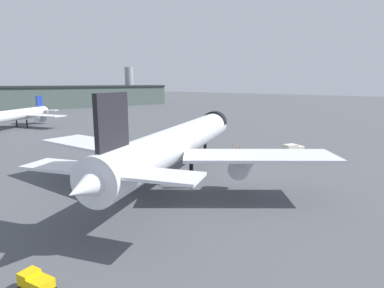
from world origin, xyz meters
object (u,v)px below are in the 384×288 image
at_px(airliner_near_gate, 179,142).
at_px(baggage_tug_wing, 36,283).
at_px(service_truck_front, 293,150).
at_px(traffic_cone_wingtip, 240,147).
at_px(airliner_far_taxiway, 18,115).
at_px(traffic_cone_near_nose, 233,145).

distance_m(airliner_near_gate, baggage_tug_wing, 35.15).
height_order(service_truck_front, traffic_cone_wingtip, service_truck_front).
distance_m(airliner_far_taxiway, traffic_cone_near_nose, 91.84).
height_order(airliner_far_taxiway, baggage_tug_wing, airliner_far_taxiway).
distance_m(service_truck_front, traffic_cone_near_nose, 18.42).
relative_size(airliner_near_gate, baggage_tug_wing, 16.66).
distance_m(airliner_near_gate, service_truck_front, 36.77).
distance_m(service_truck_front, baggage_tug_wing, 68.06).
xyz_separation_m(airliner_far_taxiway, traffic_cone_near_nose, (27.01, -87.62, -5.23)).
xyz_separation_m(airliner_near_gate, traffic_cone_near_nose, (35.44, 12.41, -7.30)).
distance_m(airliner_near_gate, traffic_cone_wingtip, 36.64).
bearing_deg(baggage_tug_wing, traffic_cone_near_nose, -82.20).
bearing_deg(airliner_near_gate, baggage_tug_wing, 178.70).
xyz_separation_m(service_truck_front, traffic_cone_wingtip, (-1.14, 15.44, -1.28)).
distance_m(traffic_cone_near_nose, traffic_cone_wingtip, 3.05).
relative_size(airliner_far_taxiway, traffic_cone_wingtip, 59.96).
relative_size(airliner_near_gate, service_truck_front, 9.72).
relative_size(baggage_tug_wing, traffic_cone_near_nose, 4.79).
bearing_deg(traffic_cone_near_nose, airliner_far_taxiway, 107.13).
distance_m(baggage_tug_wing, traffic_cone_near_nose, 72.04).
xyz_separation_m(baggage_tug_wing, traffic_cone_wingtip, (66.54, 22.61, -0.66)).
height_order(airliner_near_gate, service_truck_front, airliner_near_gate).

